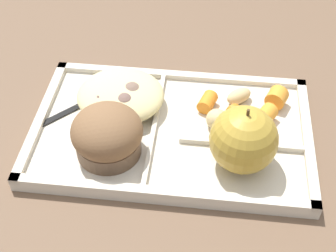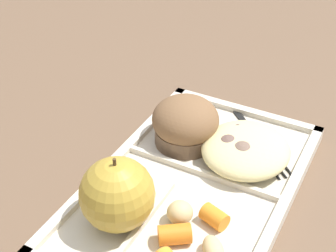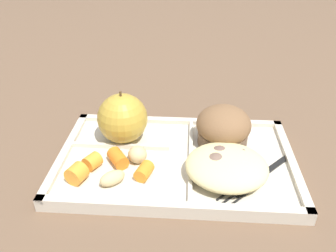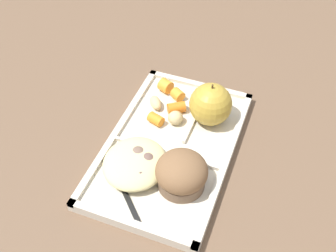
# 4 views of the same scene
# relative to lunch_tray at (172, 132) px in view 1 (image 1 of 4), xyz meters

# --- Properties ---
(ground) EXTENTS (6.00, 6.00, 0.00)m
(ground) POSITION_rel_lunch_tray_xyz_m (0.00, -0.00, -0.01)
(ground) COLOR brown
(lunch_tray) EXTENTS (0.36, 0.22, 0.02)m
(lunch_tray) POSITION_rel_lunch_tray_xyz_m (0.00, 0.00, 0.00)
(lunch_tray) COLOR beige
(lunch_tray) RESTS_ON ground
(green_apple) EXTENTS (0.08, 0.08, 0.09)m
(green_apple) POSITION_rel_lunch_tray_xyz_m (-0.09, 0.05, 0.05)
(green_apple) COLOR #B79333
(green_apple) RESTS_ON lunch_tray
(bran_muffin) EXTENTS (0.09, 0.09, 0.07)m
(bran_muffin) POSITION_rel_lunch_tray_xyz_m (0.07, 0.05, 0.04)
(bran_muffin) COLOR brown
(bran_muffin) RESTS_ON lunch_tray
(carrot_slice_diagonal) EXTENTS (0.04, 0.04, 0.02)m
(carrot_slice_diagonal) POSITION_rel_lunch_tray_xyz_m (-0.09, -0.02, 0.02)
(carrot_slice_diagonal) COLOR orange
(carrot_slice_diagonal) RESTS_ON lunch_tray
(carrot_slice_small) EXTENTS (0.03, 0.03, 0.02)m
(carrot_slice_small) POSITION_rel_lunch_tray_xyz_m (-0.12, -0.03, 0.02)
(carrot_slice_small) COLOR orange
(carrot_slice_small) RESTS_ON lunch_tray
(carrot_slice_large) EXTENTS (0.03, 0.03, 0.03)m
(carrot_slice_large) POSITION_rel_lunch_tray_xyz_m (-0.14, -0.06, 0.02)
(carrot_slice_large) COLOR orange
(carrot_slice_large) RESTS_ON lunch_tray
(carrot_slice_back) EXTENTS (0.03, 0.03, 0.02)m
(carrot_slice_back) POSITION_rel_lunch_tray_xyz_m (-0.04, -0.05, 0.02)
(carrot_slice_back) COLOR orange
(carrot_slice_back) RESTS_ON lunch_tray
(potato_chunk_browned) EXTENTS (0.04, 0.04, 0.03)m
(potato_chunk_browned) POSITION_rel_lunch_tray_xyz_m (-0.06, -0.01, 0.02)
(potato_chunk_browned) COLOR tan
(potato_chunk_browned) RESTS_ON lunch_tray
(potato_chunk_golden) EXTENTS (0.04, 0.04, 0.02)m
(potato_chunk_golden) POSITION_rel_lunch_tray_xyz_m (-0.09, -0.06, 0.02)
(potato_chunk_golden) COLOR tan
(potato_chunk_golden) RESTS_ON lunch_tray
(egg_noodle_pile) EXTENTS (0.12, 0.11, 0.04)m
(egg_noodle_pile) POSITION_rel_lunch_tray_xyz_m (0.07, -0.04, 0.02)
(egg_noodle_pile) COLOR beige
(egg_noodle_pile) RESTS_ON lunch_tray
(meatball_center) EXTENTS (0.03, 0.03, 0.03)m
(meatball_center) POSITION_rel_lunch_tray_xyz_m (0.07, -0.04, 0.02)
(meatball_center) COLOR #755B4C
(meatball_center) RESTS_ON lunch_tray
(meatball_back) EXTENTS (0.04, 0.04, 0.04)m
(meatball_back) POSITION_rel_lunch_tray_xyz_m (0.06, -0.04, 0.02)
(meatball_back) COLOR #755B4C
(meatball_back) RESTS_ON lunch_tray
(meatball_side) EXTENTS (0.04, 0.04, 0.04)m
(meatball_side) POSITION_rel_lunch_tray_xyz_m (0.06, -0.02, 0.02)
(meatball_side) COLOR brown
(meatball_side) RESTS_ON lunch_tray
(meatball_front) EXTENTS (0.03, 0.03, 0.03)m
(meatball_front) POSITION_rel_lunch_tray_xyz_m (0.10, -0.02, 0.02)
(meatball_front) COLOR brown
(meatball_front) RESTS_ON lunch_tray
(plastic_fork) EXTENTS (0.12, 0.12, 0.00)m
(plastic_fork) POSITION_rel_lunch_tray_xyz_m (0.11, -0.05, 0.01)
(plastic_fork) COLOR black
(plastic_fork) RESTS_ON lunch_tray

